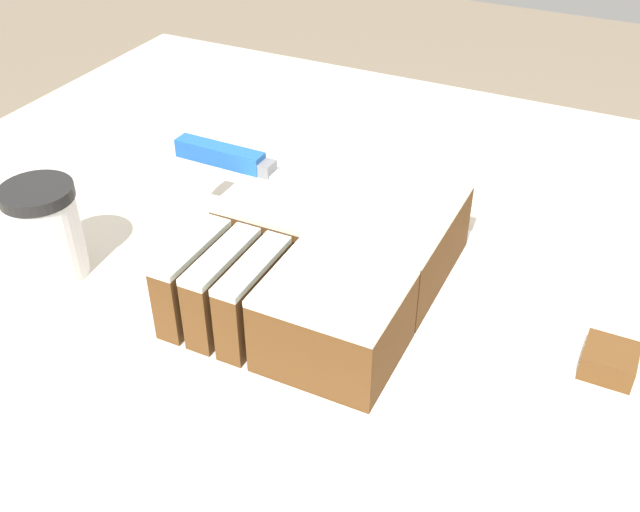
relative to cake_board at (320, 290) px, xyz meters
The scene contains 6 objects.
cake_board is the anchor object (origin of this frame).
cake 0.05m from the cake_board, 51.53° to the left, with size 0.24×0.29×0.09m.
knife 0.18m from the cake_board, 154.47° to the left, with size 0.30×0.03×0.02m.
coffee_cup 0.31m from the cake_board, 160.97° to the right, with size 0.08×0.08×0.11m.
paper_napkin 0.30m from the cake_board, ahead, with size 0.15×0.15×0.01m.
brownie 0.31m from the cake_board, ahead, with size 0.05×0.05×0.03m.
Camera 1 is at (0.23, -0.65, 1.43)m, focal length 42.00 mm.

